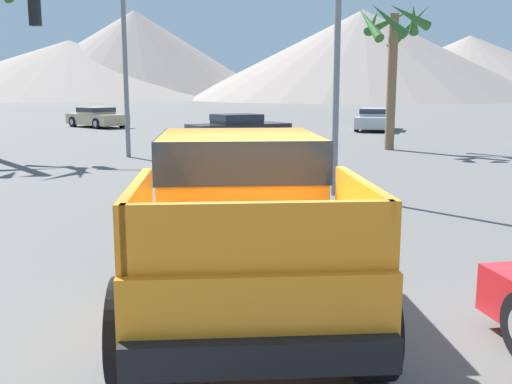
{
  "coord_description": "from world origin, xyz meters",
  "views": [
    {
      "loc": [
        0.65,
        -5.68,
        2.4
      ],
      "look_at": [
        -0.28,
        1.24,
        1.17
      ],
      "focal_mm": 42.0,
      "sensor_mm": 36.0,
      "label": 1
    }
  ],
  "objects_px": {
    "parked_car_silver": "(375,119)",
    "traffic_light_main": "(85,41)",
    "parked_car_tan": "(97,117)",
    "orange_pickup_truck": "(242,213)",
    "palm_tree_short": "(392,39)",
    "parked_car_dark": "(238,128)"
  },
  "relations": [
    {
      "from": "parked_car_tan",
      "to": "traffic_light_main",
      "type": "height_order",
      "value": "traffic_light_main"
    },
    {
      "from": "parked_car_tan",
      "to": "orange_pickup_truck",
      "type": "bearing_deg",
      "value": 60.12
    },
    {
      "from": "traffic_light_main",
      "to": "orange_pickup_truck",
      "type": "bearing_deg",
      "value": 118.77
    },
    {
      "from": "parked_car_silver",
      "to": "traffic_light_main",
      "type": "height_order",
      "value": "traffic_light_main"
    },
    {
      "from": "traffic_light_main",
      "to": "palm_tree_short",
      "type": "relative_size",
      "value": 1.02
    },
    {
      "from": "orange_pickup_truck",
      "to": "palm_tree_short",
      "type": "bearing_deg",
      "value": 68.33
    },
    {
      "from": "orange_pickup_truck",
      "to": "traffic_light_main",
      "type": "xyz_separation_m",
      "value": [
        -7.49,
        13.64,
        2.87
      ]
    },
    {
      "from": "orange_pickup_truck",
      "to": "parked_car_silver",
      "type": "height_order",
      "value": "orange_pickup_truck"
    },
    {
      "from": "parked_car_dark",
      "to": "palm_tree_short",
      "type": "height_order",
      "value": "palm_tree_short"
    },
    {
      "from": "traffic_light_main",
      "to": "palm_tree_short",
      "type": "height_order",
      "value": "traffic_light_main"
    },
    {
      "from": "orange_pickup_truck",
      "to": "parked_car_silver",
      "type": "relative_size",
      "value": 1.07
    },
    {
      "from": "traffic_light_main",
      "to": "parked_car_silver",
      "type": "bearing_deg",
      "value": -126.74
    },
    {
      "from": "parked_car_dark",
      "to": "palm_tree_short",
      "type": "relative_size",
      "value": 0.82
    },
    {
      "from": "parked_car_silver",
      "to": "parked_car_dark",
      "type": "relative_size",
      "value": 1.02
    },
    {
      "from": "parked_car_silver",
      "to": "orange_pickup_truck",
      "type": "bearing_deg",
      "value": 92.77
    },
    {
      "from": "parked_car_silver",
      "to": "palm_tree_short",
      "type": "bearing_deg",
      "value": 98.5
    },
    {
      "from": "parked_car_tan",
      "to": "traffic_light_main",
      "type": "relative_size",
      "value": 0.78
    },
    {
      "from": "parked_car_silver",
      "to": "palm_tree_short",
      "type": "height_order",
      "value": "palm_tree_short"
    },
    {
      "from": "parked_car_silver",
      "to": "traffic_light_main",
      "type": "bearing_deg",
      "value": 62.45
    },
    {
      "from": "orange_pickup_truck",
      "to": "traffic_light_main",
      "type": "distance_m",
      "value": 15.82
    },
    {
      "from": "orange_pickup_truck",
      "to": "parked_car_silver",
      "type": "xyz_separation_m",
      "value": [
        3.13,
        27.87,
        -0.44
      ]
    },
    {
      "from": "parked_car_tan",
      "to": "parked_car_dark",
      "type": "distance_m",
      "value": 12.96
    }
  ]
}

